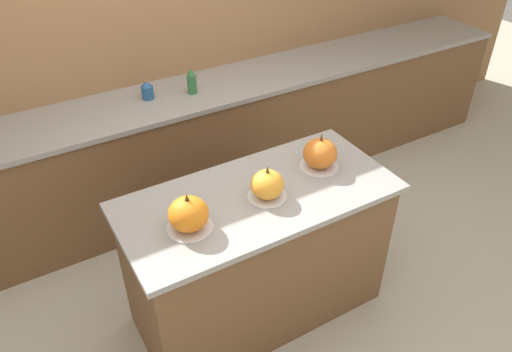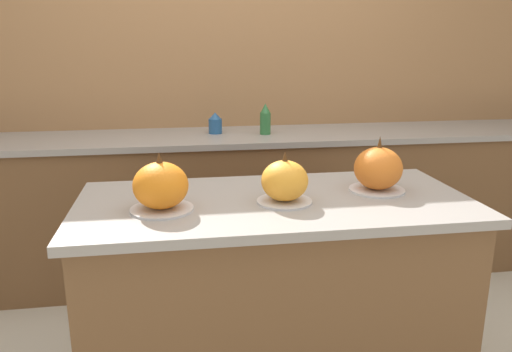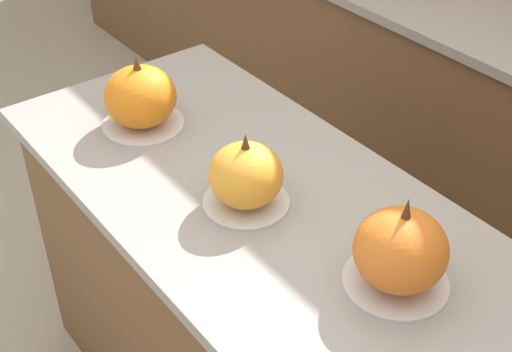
{
  "view_description": "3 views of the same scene",
  "coord_description": "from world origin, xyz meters",
  "px_view_note": "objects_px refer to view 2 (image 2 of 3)",
  "views": [
    {
      "loc": [
        -1.05,
        -1.77,
        2.5
      ],
      "look_at": [
        -0.01,
        0.01,
        1.01
      ],
      "focal_mm": 35.0,
      "sensor_mm": 36.0,
      "label": 1
    },
    {
      "loc": [
        -0.35,
        -1.76,
        1.47
      ],
      "look_at": [
        -0.07,
        0.01,
        0.99
      ],
      "focal_mm": 35.0,
      "sensor_mm": 36.0,
      "label": 2
    },
    {
      "loc": [
        1.08,
        -0.82,
        1.94
      ],
      "look_at": [
        0.03,
        -0.01,
        0.96
      ],
      "focal_mm": 50.0,
      "sensor_mm": 36.0,
      "label": 3
    }
  ],
  "objects_px": {
    "bottle_tall": "(265,120)",
    "pumpkin_cake_right": "(378,169)",
    "bottle_short": "(215,123)",
    "pumpkin_cake_center": "(285,182)",
    "pumpkin_cake_left": "(161,187)"
  },
  "relations": [
    {
      "from": "pumpkin_cake_center",
      "to": "pumpkin_cake_left",
      "type": "bearing_deg",
      "value": -177.55
    },
    {
      "from": "pumpkin_cake_left",
      "to": "bottle_tall",
      "type": "distance_m",
      "value": 1.41
    },
    {
      "from": "pumpkin_cake_center",
      "to": "pumpkin_cake_right",
      "type": "height_order",
      "value": "pumpkin_cake_right"
    },
    {
      "from": "bottle_tall",
      "to": "bottle_short",
      "type": "bearing_deg",
      "value": 165.9
    },
    {
      "from": "bottle_short",
      "to": "pumpkin_cake_center",
      "type": "bearing_deg",
      "value": -83.63
    },
    {
      "from": "bottle_short",
      "to": "bottle_tall",
      "type": "bearing_deg",
      "value": -14.1
    },
    {
      "from": "pumpkin_cake_right",
      "to": "bottle_tall",
      "type": "distance_m",
      "value": 1.2
    },
    {
      "from": "bottle_tall",
      "to": "pumpkin_cake_right",
      "type": "bearing_deg",
      "value": -78.21
    },
    {
      "from": "pumpkin_cake_left",
      "to": "bottle_tall",
      "type": "height_order",
      "value": "bottle_tall"
    },
    {
      "from": "pumpkin_cake_left",
      "to": "pumpkin_cake_center",
      "type": "height_order",
      "value": "pumpkin_cake_left"
    },
    {
      "from": "bottle_tall",
      "to": "bottle_short",
      "type": "height_order",
      "value": "bottle_tall"
    },
    {
      "from": "pumpkin_cake_center",
      "to": "bottle_tall",
      "type": "distance_m",
      "value": 1.27
    },
    {
      "from": "pumpkin_cake_left",
      "to": "pumpkin_cake_right",
      "type": "bearing_deg",
      "value": 7.18
    },
    {
      "from": "bottle_tall",
      "to": "pumpkin_cake_center",
      "type": "bearing_deg",
      "value": -96.85
    },
    {
      "from": "pumpkin_cake_center",
      "to": "pumpkin_cake_right",
      "type": "relative_size",
      "value": 0.93
    }
  ]
}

